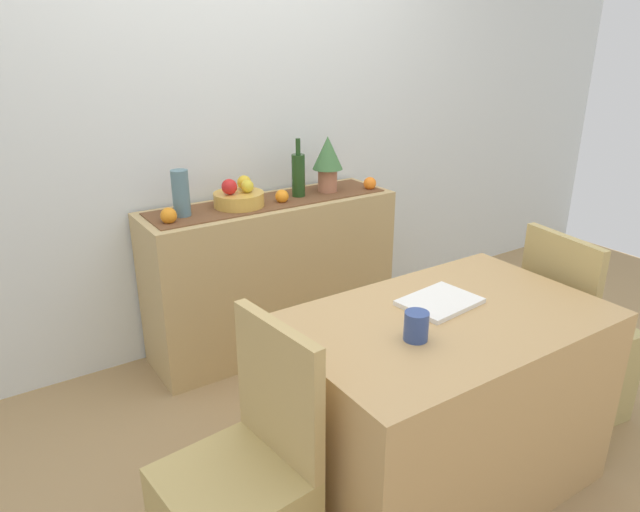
# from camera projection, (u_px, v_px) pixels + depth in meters

# --- Properties ---
(ground_plane) EXTENTS (6.40, 6.40, 0.02)m
(ground_plane) POSITION_uv_depth(u_px,v_px,m) (356.00, 432.00, 2.60)
(ground_plane) COLOR #A08054
(ground_plane) RESTS_ON ground
(room_wall_rear) EXTENTS (6.40, 0.06, 2.70)m
(room_wall_rear) POSITION_uv_depth(u_px,v_px,m) (228.00, 101.00, 3.03)
(room_wall_rear) COLOR silver
(room_wall_rear) RESTS_ON ground
(sideboard_console) EXTENTS (1.39, 0.42, 0.84)m
(sideboard_console) POSITION_uv_depth(u_px,v_px,m) (273.00, 274.00, 3.21)
(sideboard_console) COLOR tan
(sideboard_console) RESTS_ON ground
(table_runner) EXTENTS (1.31, 0.32, 0.01)m
(table_runner) POSITION_uv_depth(u_px,v_px,m) (270.00, 201.00, 3.06)
(table_runner) COLOR brown
(table_runner) RESTS_ON sideboard_console
(fruit_bowl) EXTENTS (0.26, 0.26, 0.07)m
(fruit_bowl) POSITION_uv_depth(u_px,v_px,m) (239.00, 199.00, 2.95)
(fruit_bowl) COLOR gold
(fruit_bowl) RESTS_ON table_runner
(apple_left) EXTENTS (0.08, 0.08, 0.08)m
(apple_left) POSITION_uv_depth(u_px,v_px,m) (229.00, 187.00, 2.89)
(apple_left) COLOR red
(apple_left) RESTS_ON fruit_bowl
(apple_center) EXTENTS (0.07, 0.07, 0.07)m
(apple_center) POSITION_uv_depth(u_px,v_px,m) (247.00, 186.00, 2.92)
(apple_center) COLOR gold
(apple_center) RESTS_ON fruit_bowl
(apple_front) EXTENTS (0.07, 0.07, 0.07)m
(apple_front) POSITION_uv_depth(u_px,v_px,m) (244.00, 182.00, 2.99)
(apple_front) COLOR gold
(apple_front) RESTS_ON fruit_bowl
(wine_bottle) EXTENTS (0.07, 0.07, 0.32)m
(wine_bottle) POSITION_uv_depth(u_px,v_px,m) (298.00, 175.00, 3.11)
(wine_bottle) COLOR #204119
(wine_bottle) RESTS_ON sideboard_console
(ceramic_vase) EXTENTS (0.08, 0.08, 0.23)m
(ceramic_vase) POSITION_uv_depth(u_px,v_px,m) (181.00, 194.00, 2.77)
(ceramic_vase) COLOR slate
(ceramic_vase) RESTS_ON sideboard_console
(potted_plant) EXTENTS (0.17, 0.17, 0.32)m
(potted_plant) POSITION_uv_depth(u_px,v_px,m) (328.00, 159.00, 3.18)
(potted_plant) COLOR #B26F4F
(potted_plant) RESTS_ON sideboard_console
(orange_loose_mid) EXTENTS (0.08, 0.08, 0.08)m
(orange_loose_mid) POSITION_uv_depth(u_px,v_px,m) (169.00, 216.00, 2.69)
(orange_loose_mid) COLOR orange
(orange_loose_mid) RESTS_ON sideboard_console
(orange_loose_near_bowl) EXTENTS (0.07, 0.07, 0.07)m
(orange_loose_near_bowl) POSITION_uv_depth(u_px,v_px,m) (370.00, 183.00, 3.29)
(orange_loose_near_bowl) COLOR orange
(orange_loose_near_bowl) RESTS_ON sideboard_console
(orange_loose_end) EXTENTS (0.07, 0.07, 0.07)m
(orange_loose_end) POSITION_uv_depth(u_px,v_px,m) (282.00, 196.00, 3.03)
(orange_loose_end) COLOR orange
(orange_loose_end) RESTS_ON sideboard_console
(dining_table) EXTENTS (1.17, 0.73, 0.74)m
(dining_table) POSITION_uv_depth(u_px,v_px,m) (440.00, 402.00, 2.18)
(dining_table) COLOR tan
(dining_table) RESTS_ON ground
(open_book) EXTENTS (0.30, 0.24, 0.02)m
(open_book) POSITION_uv_depth(u_px,v_px,m) (440.00, 302.00, 2.13)
(open_book) COLOR white
(open_book) RESTS_ON dining_table
(coffee_cup) EXTENTS (0.08, 0.08, 0.10)m
(coffee_cup) POSITION_uv_depth(u_px,v_px,m) (416.00, 326.00, 1.87)
(coffee_cup) COLOR #334A89
(coffee_cup) RESTS_ON dining_table
(chair_by_corner) EXTENTS (0.45, 0.45, 0.90)m
(chair_by_corner) POSITION_uv_depth(u_px,v_px,m) (571.00, 361.00, 2.65)
(chair_by_corner) COLOR tan
(chair_by_corner) RESTS_ON ground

